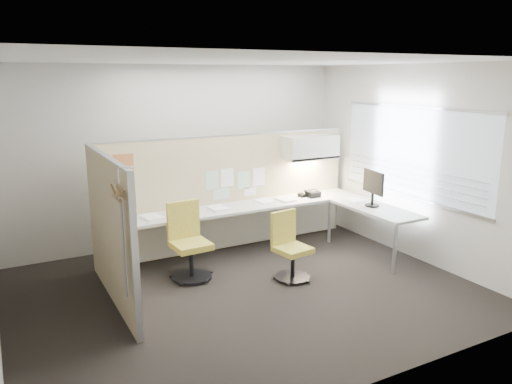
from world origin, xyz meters
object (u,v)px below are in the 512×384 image
chair_left (188,244)px  desk (266,214)px  monitor (373,186)px  chair_right (290,248)px  phone (313,194)px

chair_left → desk: bearing=12.3°
desk → monitor: monitor is taller
chair_right → phone: 1.66m
desk → chair_right: (-0.22, -1.04, -0.19)m
desk → phone: (0.92, 0.11, 0.18)m
monitor → phone: bearing=35.3°
desk → chair_right: size_ratio=4.51×
monitor → phone: 1.04m
chair_right → phone: size_ratio=4.26×
desk → monitor: bearing=-30.3°
desk → chair_left: (-1.38, -0.38, -0.13)m
chair_left → monitor: 2.84m
phone → chair_right: bearing=-135.1°
chair_right → monitor: monitor is taller
chair_left → chair_right: size_ratio=1.13×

